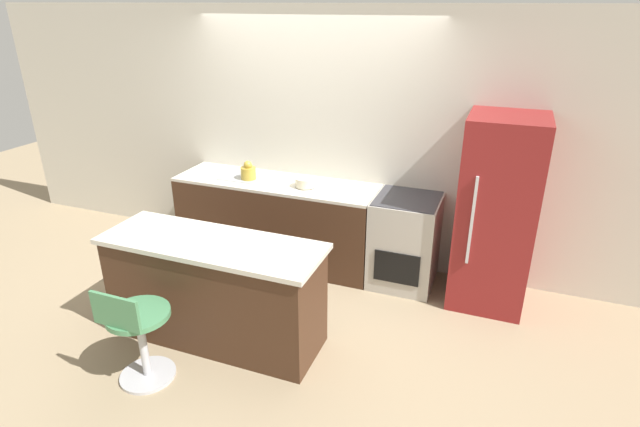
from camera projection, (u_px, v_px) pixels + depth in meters
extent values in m
plane|color=#998466|center=(292.00, 277.00, 5.13)|extent=(14.00, 14.00, 0.00)
cube|color=beige|center=(316.00, 138.00, 5.20)|extent=(8.00, 0.06, 2.60)
cube|color=#422819|center=(277.00, 222.00, 5.35)|extent=(2.14, 0.63, 0.86)
cube|color=beige|center=(275.00, 183.00, 5.18)|extent=(2.14, 0.63, 0.03)
cube|color=#9EA3A8|center=(243.00, 177.00, 5.29)|extent=(0.44, 0.35, 0.01)
cube|color=#422819|center=(216.00, 293.00, 4.06)|extent=(1.73, 0.59, 0.85)
cube|color=beige|center=(211.00, 244.00, 3.89)|extent=(1.80, 0.63, 0.04)
cube|color=#B7B2A8|center=(405.00, 241.00, 4.89)|extent=(0.62, 0.63, 0.89)
cube|color=black|center=(397.00, 268.00, 4.66)|extent=(0.43, 0.01, 0.31)
cube|color=#333338|center=(408.00, 199.00, 4.71)|extent=(0.58, 0.60, 0.01)
cube|color=maroon|center=(496.00, 214.00, 4.43)|extent=(0.66, 0.68, 1.75)
cube|color=silver|center=(472.00, 221.00, 4.17)|extent=(0.02, 0.02, 0.79)
cylinder|color=#B7B7BC|center=(148.00, 375.00, 3.77)|extent=(0.41, 0.41, 0.02)
cylinder|color=#B7B7BC|center=(143.00, 347.00, 3.67)|extent=(0.06, 0.06, 0.54)
cylinder|color=#478456|center=(138.00, 315.00, 3.56)|extent=(0.46, 0.46, 0.04)
cube|color=#478456|center=(115.00, 312.00, 3.34)|extent=(0.39, 0.02, 0.25)
cylinder|color=#B29333|center=(248.00, 173.00, 5.19)|extent=(0.16, 0.16, 0.12)
sphere|color=#B29333|center=(248.00, 165.00, 5.16)|extent=(0.09, 0.09, 0.09)
cylinder|color=beige|center=(305.00, 182.00, 4.99)|extent=(0.20, 0.20, 0.09)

